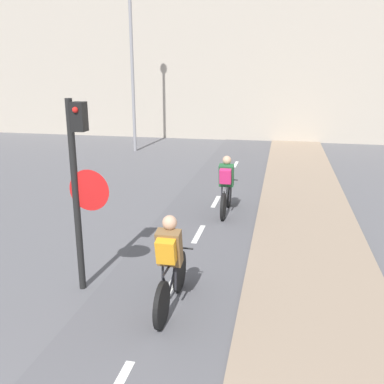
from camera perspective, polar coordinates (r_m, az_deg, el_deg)
The scene contains 5 objects.
building_row_background at distance 24.92m, azimuth 8.44°, elevation 18.15°, with size 60.00×5.20×9.13m.
traffic_light_pole at distance 6.93m, azimuth -14.81°, elevation 2.03°, with size 0.67×0.25×3.15m.
street_lamp_far at distance 19.48m, azimuth -8.12°, elevation 19.66°, with size 0.36×0.36×8.13m.
cyclist_near at distance 6.52m, azimuth -2.95°, elevation -9.87°, with size 0.46×1.76×1.52m.
cyclist_far at distance 10.81m, azimuth 4.58°, elevation 0.68°, with size 0.46×1.75×1.51m.
Camera 1 is at (1.71, -0.78, 3.56)m, focal length 40.00 mm.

